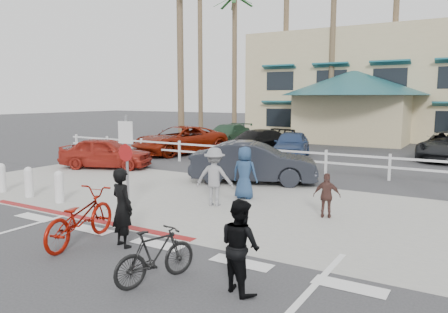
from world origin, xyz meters
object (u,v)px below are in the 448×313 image
Objects in this scene: bike_black at (156,255)px; car_red_compact at (106,153)px; bike_red at (80,217)px; sign_post at (127,159)px; car_white_sedan at (254,163)px.

car_red_compact is at bearing -22.69° from bike_black.
bike_black is (2.61, -0.70, -0.10)m from bike_red.
bike_black is at bearing -41.28° from sign_post.
sign_post is 7.90m from car_red_compact.
sign_post is 0.65× the size of car_white_sedan.
car_red_compact is (-7.02, -0.33, -0.07)m from car_white_sedan.
car_white_sedan reaches higher than car_red_compact.
bike_red is at bearing -69.84° from sign_post.
bike_black is 0.39× the size of car_red_compact.
bike_black is at bearing 174.60° from car_white_sedan.
bike_red is (0.86, -2.35, -0.89)m from sign_post.
sign_post is 2.66m from bike_red.
car_red_compact is at bearing 70.88° from car_white_sedan.
car_white_sedan is at bearing -55.81° from bike_black.
sign_post reaches higher than bike_red.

